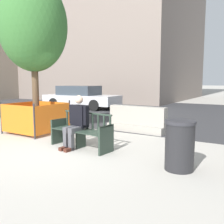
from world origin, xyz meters
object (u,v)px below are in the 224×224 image
seated_person (77,121)px  car_sedan_mid (81,97)px  jersey_barrier_centre (137,121)px  street_tree (33,26)px  trash_bin (180,145)px  construction_fence (36,116)px  street_bench (81,132)px

seated_person → car_sedan_mid: bearing=128.0°
seated_person → car_sedan_mid: (-5.74, 7.36, 0.00)m
seated_person → car_sedan_mid: size_ratio=0.27×
seated_person → jersey_barrier_centre: 2.72m
street_tree → trash_bin: bearing=-11.9°
construction_fence → car_sedan_mid: (-3.36, 6.54, 0.18)m
construction_fence → car_sedan_mid: car_sedan_mid is taller
construction_fence → street_tree: bearing=-90.0°
street_bench → car_sedan_mid: 9.36m
car_sedan_mid → trash_bin: bearing=-42.1°
construction_fence → car_sedan_mid: bearing=117.2°
jersey_barrier_centre → construction_fence: construction_fence is taller
jersey_barrier_centre → street_tree: street_tree is taller
street_bench → construction_fence: bearing=162.7°
street_bench → seated_person: size_ratio=1.32×
seated_person → street_bench: bearing=25.2°
street_bench → car_sedan_mid: car_sedan_mid is taller
street_bench → car_sedan_mid: size_ratio=0.36×
construction_fence → car_sedan_mid: size_ratio=0.32×
trash_bin → street_bench: bearing=173.6°
street_tree → trash_bin: street_tree is taller
street_tree → car_sedan_mid: bearing=117.2°
street_tree → jersey_barrier_centre: bearing=33.8°
construction_fence → street_bench: bearing=-17.3°
car_sedan_mid → trash_bin: size_ratio=5.15×
construction_fence → seated_person: bearing=-19.0°
seated_person → jersey_barrier_centre: bearing=81.8°
seated_person → construction_fence: seated_person is taller
car_sedan_mid → trash_bin: car_sedan_mid is taller
car_sedan_mid → street_tree: bearing=-62.8°
seated_person → construction_fence: (-2.38, 0.82, -0.17)m
street_bench → trash_bin: bearing=-6.4°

